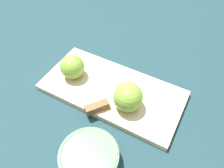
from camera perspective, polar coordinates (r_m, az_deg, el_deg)
ground_plane at (r=0.66m, az=-0.00°, el=-2.17°), size 4.00×4.00×0.00m
cutting_board at (r=0.65m, az=-0.00°, el=-1.68°), size 0.44×0.27×0.02m
apple_half_left at (r=0.66m, az=-10.36°, el=4.40°), size 0.07×0.07×0.07m
apple_half_right at (r=0.57m, az=4.24°, el=-3.41°), size 0.08×0.08×0.08m
knife at (r=0.59m, az=-3.16°, el=-5.82°), size 0.08×0.15×0.02m
apple_slice at (r=0.63m, az=4.73°, el=-2.23°), size 0.06×0.06×0.01m
bowl at (r=0.53m, az=-5.95°, el=-18.53°), size 0.14×0.14×0.05m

